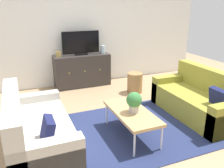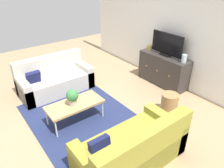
# 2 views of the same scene
# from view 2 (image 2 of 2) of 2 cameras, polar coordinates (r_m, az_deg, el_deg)

# --- Properties ---
(ground_plane) EXTENTS (10.00, 10.00, 0.00)m
(ground_plane) POSITION_cam_2_polar(r_m,az_deg,el_deg) (4.41, -6.00, -8.60)
(ground_plane) COLOR tan
(wall_back) EXTENTS (6.40, 0.12, 2.70)m
(wall_back) POSITION_cam_2_polar(r_m,az_deg,el_deg) (5.43, 17.37, 13.47)
(wall_back) COLOR white
(wall_back) RESTS_ON ground_plane
(area_rug) EXTENTS (2.50, 1.90, 0.01)m
(area_rug) POSITION_cam_2_polar(r_m,az_deg,el_deg) (4.35, -7.70, -9.24)
(area_rug) COLOR navy
(area_rug) RESTS_ON ground_plane
(couch_left_side) EXTENTS (0.81, 1.69, 0.83)m
(couch_left_side) POSITION_cam_2_polar(r_m,az_deg,el_deg) (5.34, -15.25, 1.10)
(couch_left_side) COLOR beige
(couch_left_side) RESTS_ON ground_plane
(couch_right_side) EXTENTS (0.81, 1.69, 0.83)m
(couch_right_side) POSITION_cam_2_polar(r_m,az_deg,el_deg) (3.32, 5.91, -17.49)
(couch_right_side) COLOR olive
(couch_right_side) RESTS_ON ground_plane
(coffee_table) EXTENTS (0.50, 1.07, 0.41)m
(coffee_table) POSITION_cam_2_polar(r_m,az_deg,el_deg) (4.11, -9.98, -5.53)
(coffee_table) COLOR tan
(coffee_table) RESTS_ON ground_plane
(potted_plant) EXTENTS (0.23, 0.23, 0.31)m
(potted_plant) POSITION_cam_2_polar(r_m,az_deg,el_deg) (3.98, -10.58, -3.35)
(potted_plant) COLOR #B7B2A8
(potted_plant) RESTS_ON coffee_table
(tv_console) EXTENTS (1.33, 0.47, 0.77)m
(tv_console) POSITION_cam_2_polar(r_m,az_deg,el_deg) (5.58, 13.56, 3.76)
(tv_console) COLOR #332D2B
(tv_console) RESTS_ON ground_plane
(flat_screen_tv) EXTENTS (0.89, 0.16, 0.55)m
(flat_screen_tv) POSITION_cam_2_polar(r_m,az_deg,el_deg) (5.36, 14.51, 10.19)
(flat_screen_tv) COLOR black
(flat_screen_tv) RESTS_ON tv_console
(glass_vase) EXTENTS (0.11, 0.11, 0.19)m
(glass_vase) POSITION_cam_2_polar(r_m,az_deg,el_deg) (5.11, 18.79, 6.47)
(glass_vase) COLOR silver
(glass_vase) RESTS_ON tv_console
(mantel_clock) EXTENTS (0.11, 0.07, 0.13)m
(mantel_clock) POSITION_cam_2_polar(r_m,az_deg,el_deg) (5.74, 9.94, 9.70)
(mantel_clock) COLOR tan
(mantel_clock) RESTS_ON tv_console
(wicker_basket) EXTENTS (0.34, 0.34, 0.45)m
(wicker_basket) POSITION_cam_2_polar(r_m,az_deg,el_deg) (4.51, 15.10, -5.18)
(wicker_basket) COLOR #9E7547
(wicker_basket) RESTS_ON ground_plane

